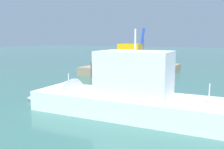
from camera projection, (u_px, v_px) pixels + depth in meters
ground at (115, 78)px, 26.76m from camera, size 200.00×200.00×0.00m
dock at (132, 69)px, 30.78m from camera, size 10.26×9.95×0.96m
crane_truck at (134, 55)px, 29.82m from camera, size 9.92×3.58×5.03m
dock_worker at (147, 61)px, 26.89m from camera, size 0.34×0.34×1.84m
salvaged_car at (105, 76)px, 24.50m from camera, size 3.94×2.88×3.36m
moored_yacht at (101, 101)px, 14.54m from camera, size 4.27×13.35×6.37m
piling_near at (93, 70)px, 26.86m from camera, size 0.42×0.42×1.73m
piling_mid at (130, 70)px, 24.59m from camera, size 0.37×0.37×2.27m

